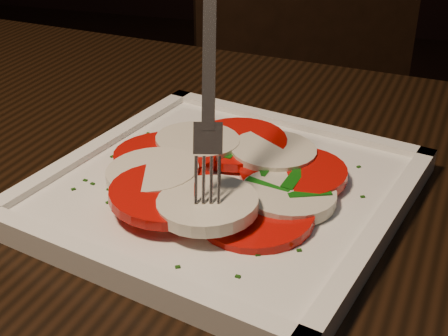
# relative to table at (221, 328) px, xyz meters

# --- Properties ---
(table) EXTENTS (1.29, 0.95, 0.75)m
(table) POSITION_rel_table_xyz_m (0.00, 0.00, 0.00)
(table) COLOR black
(table) RESTS_ON ground
(chair) EXTENTS (0.56, 0.56, 0.93)m
(chair) POSITION_rel_table_xyz_m (-0.01, 0.67, -0.12)
(chair) COLOR black
(chair) RESTS_ON ground
(plate) EXTENTS (0.34, 0.34, 0.01)m
(plate) POSITION_rel_table_xyz_m (-0.01, 0.05, 0.11)
(plate) COLOR white
(plate) RESTS_ON table
(caprese_salad) EXTENTS (0.23, 0.25, 0.03)m
(caprese_salad) POSITION_rel_table_xyz_m (-0.01, 0.05, 0.12)
(caprese_salad) COLOR #C30604
(caprese_salad) RESTS_ON plate
(fork) EXTENTS (0.06, 0.10, 0.17)m
(fork) POSITION_rel_table_xyz_m (-0.02, 0.04, 0.22)
(fork) COLOR white
(fork) RESTS_ON caprese_salad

